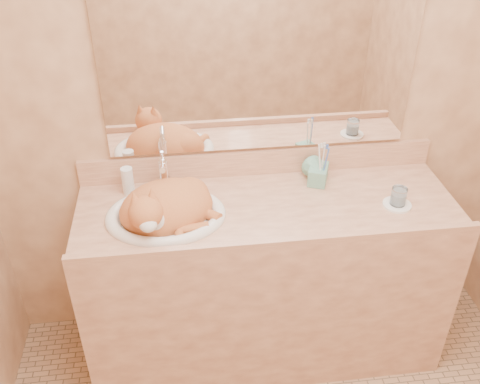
{
  "coord_description": "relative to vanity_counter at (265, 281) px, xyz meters",
  "views": [
    {
      "loc": [
        -0.35,
        -1.07,
        2.15
      ],
      "look_at": [
        -0.12,
        0.7,
        0.95
      ],
      "focal_mm": 40.0,
      "sensor_mm": 36.0,
      "label": 1
    }
  ],
  "objects": [
    {
      "name": "water_glass",
      "position": [
        0.54,
        -0.06,
        0.47
      ],
      "size": [
        0.06,
        0.06,
        0.08
      ],
      "primitive_type": "cylinder",
      "color": "silver",
      "rests_on": "saucer"
    },
    {
      "name": "cat",
      "position": [
        -0.43,
        -0.03,
        0.49
      ],
      "size": [
        0.47,
        0.42,
        0.21
      ],
      "primitive_type": null,
      "rotation": [
        0.0,
        0.0,
        0.3
      ],
      "color": "#B45729",
      "rests_on": "sink_basin"
    },
    {
      "name": "soap_dispenser",
      "position": [
        0.23,
        0.1,
        0.51
      ],
      "size": [
        0.1,
        0.1,
        0.18
      ],
      "primitive_type": "imported",
      "rotation": [
        0.0,
        0.0,
        -0.38
      ],
      "color": "#68A78D",
      "rests_on": "vanity_counter"
    },
    {
      "name": "toothbrush_cup",
      "position": [
        0.26,
        0.13,
        0.47
      ],
      "size": [
        0.13,
        0.13,
        0.1
      ],
      "primitive_type": "imported",
      "rotation": [
        0.0,
        0.0,
        0.25
      ],
      "color": "#68A78D",
      "rests_on": "vanity_counter"
    },
    {
      "name": "faucet",
      "position": [
        -0.43,
        0.16,
        0.52
      ],
      "size": [
        0.07,
        0.14,
        0.18
      ],
      "primitive_type": null,
      "rotation": [
        0.0,
        0.0,
        -0.17
      ],
      "color": "white",
      "rests_on": "vanity_counter"
    },
    {
      "name": "toothbrushes",
      "position": [
        0.26,
        0.13,
        0.55
      ],
      "size": [
        0.03,
        0.03,
        0.21
      ],
      "primitive_type": null,
      "color": "white",
      "rests_on": "toothbrush_cup"
    },
    {
      "name": "vanity_counter",
      "position": [
        0.0,
        0.0,
        0.0
      ],
      "size": [
        1.6,
        0.55,
        0.85
      ],
      "primitive_type": null,
      "color": "#A06448",
      "rests_on": "floor"
    },
    {
      "name": "sink_basin",
      "position": [
        -0.43,
        -0.02,
        0.5
      ],
      "size": [
        0.48,
        0.4,
        0.15
      ],
      "primitive_type": null,
      "rotation": [
        0.0,
        0.0,
        -0.01
      ],
      "color": "white",
      "rests_on": "vanity_counter"
    },
    {
      "name": "saucer",
      "position": [
        0.54,
        -0.06,
        0.43
      ],
      "size": [
        0.12,
        0.12,
        0.01
      ],
      "primitive_type": "cylinder",
      "color": "white",
      "rests_on": "vanity_counter"
    },
    {
      "name": "lotion_bottle",
      "position": [
        -0.58,
        0.18,
        0.49
      ],
      "size": [
        0.05,
        0.05,
        0.12
      ],
      "primitive_type": "cylinder",
      "color": "white",
      "rests_on": "vanity_counter"
    },
    {
      "name": "wall_back",
      "position": [
        0.0,
        0.28,
        0.82
      ],
      "size": [
        2.4,
        0.02,
        2.5
      ],
      "primitive_type": "cube",
      "color": "#9C6947",
      "rests_on": "ground"
    },
    {
      "name": "mirror",
      "position": [
        0.0,
        0.26,
        0.97
      ],
      "size": [
        1.3,
        0.02,
        0.8
      ],
      "primitive_type": "cube",
      "color": "white",
      "rests_on": "wall_back"
    }
  ]
}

